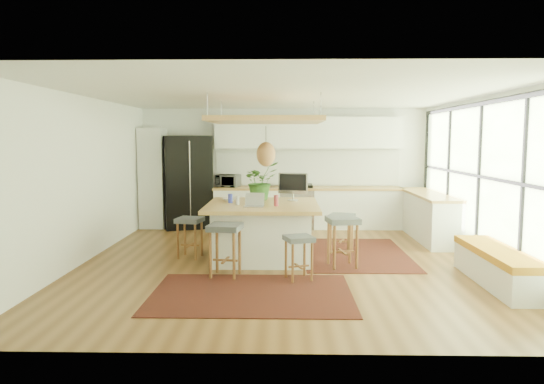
{
  "coord_description": "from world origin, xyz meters",
  "views": [
    {
      "loc": [
        -0.02,
        -7.95,
        2.0
      ],
      "look_at": [
        -0.2,
        0.5,
        1.1
      ],
      "focal_mm": 32.72,
      "sensor_mm": 36.0,
      "label": 1
    }
  ],
  "objects_px": {
    "fridge": "(187,187)",
    "island": "(263,231)",
    "stool_near_left": "(225,252)",
    "island_plant": "(261,185)",
    "stool_near_right": "(299,255)",
    "monitor": "(293,186)",
    "laptop": "(254,199)",
    "stool_right_back": "(342,233)",
    "microwave": "(228,179)",
    "stool_right_front": "(342,245)",
    "stool_left_side": "(190,237)"
  },
  "relations": [
    {
      "from": "stool_near_left",
      "to": "island_plant",
      "type": "height_order",
      "value": "island_plant"
    },
    {
      "from": "fridge",
      "to": "microwave",
      "type": "bearing_deg",
      "value": -18.5
    },
    {
      "from": "island",
      "to": "stool_left_side",
      "type": "xyz_separation_m",
      "value": [
        -1.23,
        0.02,
        -0.11
      ]
    },
    {
      "from": "stool_near_left",
      "to": "island_plant",
      "type": "bearing_deg",
      "value": 75.07
    },
    {
      "from": "stool_near_right",
      "to": "stool_right_back",
      "type": "height_order",
      "value": "stool_right_back"
    },
    {
      "from": "microwave",
      "to": "stool_left_side",
      "type": "bearing_deg",
      "value": -80.82
    },
    {
      "from": "island",
      "to": "fridge",
      "type": "bearing_deg",
      "value": 122.04
    },
    {
      "from": "stool_left_side",
      "to": "island_plant",
      "type": "xyz_separation_m",
      "value": [
        1.18,
        0.51,
        0.84
      ]
    },
    {
      "from": "island",
      "to": "island_plant",
      "type": "distance_m",
      "value": 0.9
    },
    {
      "from": "stool_left_side",
      "to": "microwave",
      "type": "distance_m",
      "value": 3.03
    },
    {
      "from": "stool_near_right",
      "to": "stool_right_front",
      "type": "bearing_deg",
      "value": 46.07
    },
    {
      "from": "stool_left_side",
      "to": "fridge",
      "type": "bearing_deg",
      "value": 101.58
    },
    {
      "from": "fridge",
      "to": "microwave",
      "type": "distance_m",
      "value": 0.95
    },
    {
      "from": "stool_right_back",
      "to": "laptop",
      "type": "xyz_separation_m",
      "value": [
        -1.49,
        -0.78,
        0.7
      ]
    },
    {
      "from": "monitor",
      "to": "microwave",
      "type": "bearing_deg",
      "value": 135.47
    },
    {
      "from": "fridge",
      "to": "stool_near_left",
      "type": "height_order",
      "value": "fridge"
    },
    {
      "from": "fridge",
      "to": "stool_right_back",
      "type": "xyz_separation_m",
      "value": [
        3.2,
        -2.54,
        -0.57
      ]
    },
    {
      "from": "monitor",
      "to": "laptop",
      "type": "bearing_deg",
      "value": -112.09
    },
    {
      "from": "fridge",
      "to": "monitor",
      "type": "relative_size",
      "value": 3.88
    },
    {
      "from": "stool_near_right",
      "to": "island_plant",
      "type": "bearing_deg",
      "value": 108.9
    },
    {
      "from": "fridge",
      "to": "laptop",
      "type": "height_order",
      "value": "fridge"
    },
    {
      "from": "stool_right_front",
      "to": "microwave",
      "type": "height_order",
      "value": "microwave"
    },
    {
      "from": "fridge",
      "to": "stool_near_right",
      "type": "xyz_separation_m",
      "value": [
        2.4,
        -4.22,
        -0.57
      ]
    },
    {
      "from": "island",
      "to": "monitor",
      "type": "distance_m",
      "value": 0.98
    },
    {
      "from": "fridge",
      "to": "stool_right_front",
      "type": "distance_m",
      "value": 4.7
    },
    {
      "from": "island",
      "to": "stool_near_left",
      "type": "height_order",
      "value": "island"
    },
    {
      "from": "fridge",
      "to": "island",
      "type": "height_order",
      "value": "fridge"
    },
    {
      "from": "fridge",
      "to": "stool_near_right",
      "type": "distance_m",
      "value": 4.88
    },
    {
      "from": "laptop",
      "to": "island_plant",
      "type": "xyz_separation_m",
      "value": [
        0.06,
        0.93,
        0.15
      ]
    },
    {
      "from": "fridge",
      "to": "stool_near_right",
      "type": "relative_size",
      "value": 3.27
    },
    {
      "from": "stool_near_left",
      "to": "island",
      "type": "bearing_deg",
      "value": 66.13
    },
    {
      "from": "island",
      "to": "monitor",
      "type": "height_order",
      "value": "monitor"
    },
    {
      "from": "microwave",
      "to": "island",
      "type": "bearing_deg",
      "value": -57.24
    },
    {
      "from": "island_plant",
      "to": "stool_left_side",
      "type": "bearing_deg",
      "value": -156.38
    },
    {
      "from": "island",
      "to": "stool_near_right",
      "type": "relative_size",
      "value": 2.9
    },
    {
      "from": "stool_near_left",
      "to": "stool_near_right",
      "type": "bearing_deg",
      "value": -8.69
    },
    {
      "from": "monitor",
      "to": "stool_left_side",
      "type": "bearing_deg",
      "value": -151.28
    },
    {
      "from": "stool_near_right",
      "to": "stool_left_side",
      "type": "relative_size",
      "value": 0.93
    },
    {
      "from": "stool_near_left",
      "to": "laptop",
      "type": "relative_size",
      "value": 2.34
    },
    {
      "from": "island_plant",
      "to": "stool_right_front",
      "type": "bearing_deg",
      "value": -39.28
    },
    {
      "from": "stool_near_right",
      "to": "island_plant",
      "type": "height_order",
      "value": "island_plant"
    },
    {
      "from": "stool_near_left",
      "to": "microwave",
      "type": "bearing_deg",
      "value": 95.56
    },
    {
      "from": "island",
      "to": "laptop",
      "type": "relative_size",
      "value": 5.59
    },
    {
      "from": "stool_right_back",
      "to": "island_plant",
      "type": "xyz_separation_m",
      "value": [
        -1.43,
        0.15,
        0.84
      ]
    },
    {
      "from": "stool_right_front",
      "to": "monitor",
      "type": "xyz_separation_m",
      "value": [
        -0.76,
        0.96,
        0.83
      ]
    },
    {
      "from": "stool_left_side",
      "to": "island_plant",
      "type": "distance_m",
      "value": 1.54
    },
    {
      "from": "island",
      "to": "island_plant",
      "type": "xyz_separation_m",
      "value": [
        -0.06,
        0.53,
        0.73
      ]
    },
    {
      "from": "fridge",
      "to": "stool_right_back",
      "type": "bearing_deg",
      "value": -57.69
    },
    {
      "from": "stool_right_front",
      "to": "laptop",
      "type": "bearing_deg",
      "value": 173.55
    },
    {
      "from": "island",
      "to": "microwave",
      "type": "height_order",
      "value": "microwave"
    }
  ]
}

